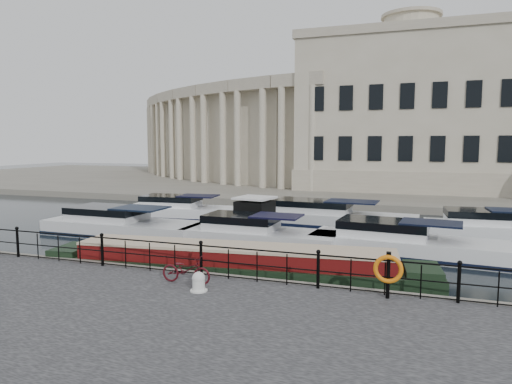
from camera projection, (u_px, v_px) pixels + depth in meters
ground_plane at (227, 274)px, 17.63m from camera, size 160.00×160.00×0.00m
far_bank at (353, 183)px, 54.26m from camera, size 120.00×42.00×0.55m
railing at (201, 257)px, 15.39m from camera, size 24.14×0.14×1.22m
civic_building at (340, 125)px, 49.82m from camera, size 53.55×31.84×16.85m
bicycle at (186, 270)px, 14.61m from camera, size 1.69×0.60×0.89m
mooring_bollard at (199, 282)px, 13.85m from camera, size 0.53×0.53×0.60m
life_ring_post at (388, 270)px, 13.08m from camera, size 0.84×0.21×1.37m
narrowboat at (232, 267)px, 17.27m from camera, size 15.18×3.60×1.55m
harbour_hut at (255, 218)px, 25.05m from camera, size 2.91×2.56×2.16m
cabin_cruisers at (281, 228)px, 25.26m from camera, size 26.81×9.89×1.99m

